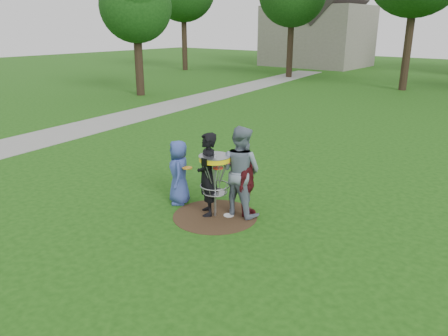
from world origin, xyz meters
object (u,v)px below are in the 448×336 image
Objects in this scene: player_blue at (179,172)px; player_maroon at (247,184)px; disc_golf_basket at (215,171)px; player_black at (207,174)px; player_grey at (240,171)px.

player_blue is 1.04× the size of player_maroon.
player_blue is 1.14m from disc_golf_basket.
disc_golf_basket is at bearing 113.70° from player_maroon.
player_black is 0.85m from player_maroon.
player_blue is 0.82× the size of player_black.
player_maroon is at bearing 43.24° from disc_golf_basket.
player_maroon is 0.74m from disc_golf_basket.
player_maroon is (1.59, 0.40, -0.03)m from player_blue.
player_grey reaches higher than player_black.
player_maroon is at bearing 59.68° from player_blue.
player_grey is at bearing 84.36° from player_black.
player_grey is (0.52, 0.46, 0.07)m from player_black.
player_blue reaches higher than disc_golf_basket.
player_blue is at bearing 84.68° from player_maroon.
player_black reaches higher than player_blue.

